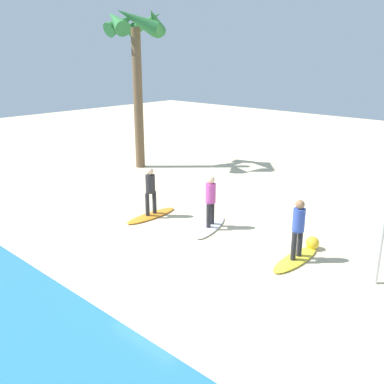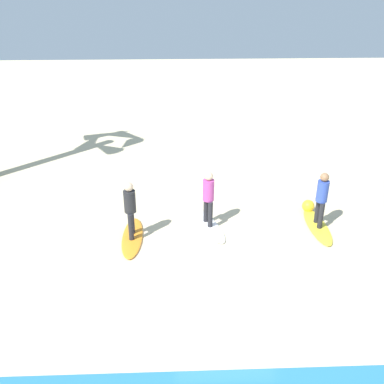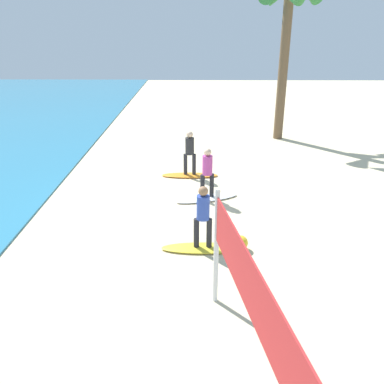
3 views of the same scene
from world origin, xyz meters
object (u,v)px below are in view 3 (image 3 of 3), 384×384
surfer_white (207,169)px  beach_ball (241,243)px  surfboard_white (207,198)px  surfer_yellow (203,213)px  surfboard_yellow (203,248)px  palm_tree (288,7)px  surfboard_orange (190,175)px  surfer_orange (190,150)px

surfer_white → beach_ball: size_ratio=4.32×
surfboard_white → surfer_white: surfer_white is taller
surfer_yellow → surfer_white: bearing=-3.4°
surfboard_yellow → surfer_yellow: surfer_yellow is taller
palm_tree → surfer_white: bearing=154.1°
palm_tree → beach_ball: size_ratio=19.57×
surfboard_orange → beach_ball: 5.49m
surfer_yellow → beach_ball: size_ratio=4.32×
surfer_white → palm_tree: bearing=-25.9°
surfer_white → surfer_orange: (2.15, 0.59, 0.00)m
surfer_orange → beach_ball: size_ratio=4.32×
surfboard_yellow → palm_tree: palm_tree is taller
palm_tree → beach_ball: palm_tree is taller
surfboard_yellow → surfboard_white: same height
surfer_yellow → surfboard_white: (3.18, -0.19, -0.99)m
surfboard_white → surfer_white: 0.99m
beach_ball → surfboard_yellow: bearing=91.0°
surfboard_yellow → surfboard_white: size_ratio=1.00×
surfer_orange → surfboard_orange: bearing=0.0°
surfer_yellow → palm_tree: size_ratio=0.22×
surfboard_orange → surfer_yellow: bearing=94.3°
surfer_yellow → surfer_white: size_ratio=1.00×
surfer_white → beach_ball: bearing=-166.3°
surfer_white → surfboard_orange: surfer_white is taller
surfboard_orange → beach_ball: size_ratio=5.53×
surfboard_yellow → surfboard_white: (3.18, -0.19, 0.00)m
surfer_orange → palm_tree: 8.56m
palm_tree → surfboard_orange: bearing=142.0°
palm_tree → surfer_orange: bearing=142.0°
surfboard_yellow → surfboard_orange: same height
surfboard_white → surfboard_orange: 2.23m
surfboard_orange → surfer_orange: size_ratio=1.28×
surfer_white → surfer_orange: size_ratio=1.00×
surfboard_white → surfer_yellow: bearing=67.7°
surfer_yellow → surfboard_white: surfer_yellow is taller
surfer_white → beach_ball: surfer_white is taller
surfer_white → surfer_yellow: bearing=176.6°
surfer_yellow → surfboard_orange: surfer_yellow is taller
surfboard_white → surfboard_yellow: bearing=67.7°
surfboard_white → surfboard_orange: bearing=-93.5°
surfer_yellow → surfboard_white: 3.34m
surfboard_orange → surfer_orange: surfer_orange is taller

